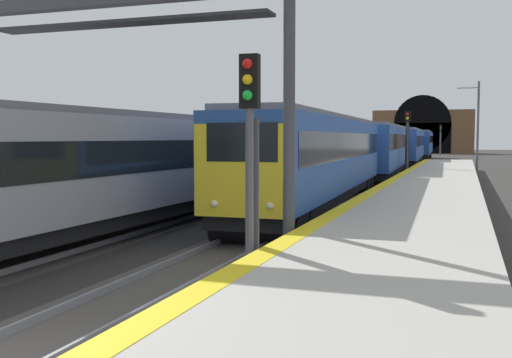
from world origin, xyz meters
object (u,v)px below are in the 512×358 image
object	(u,v)px
railway_signal_near	(250,150)
railway_signal_mid	(407,140)
overhead_signal_gantry	(127,56)
train_adjacent_platform	(221,157)
railway_signal_far	(440,137)
train_main_approaching	(396,146)
catenary_mast_near	(478,125)

from	to	relation	value
railway_signal_near	railway_signal_mid	xyz separation A→B (m)	(34.02, 0.00, 0.05)
overhead_signal_gantry	train_adjacent_platform	bearing A→B (deg)	10.81
railway_signal_far	overhead_signal_gantry	distance (m)	93.30
train_adjacent_platform	railway_signal_near	world-z (taller)	train_adjacent_platform
train_adjacent_platform	railway_signal_mid	xyz separation A→B (m)	(19.70, -6.48, 0.69)
railway_signal_mid	railway_signal_near	bearing A→B (deg)	0.00
train_main_approaching	railway_signal_far	distance (m)	50.11
train_main_approaching	train_adjacent_platform	bearing A→B (deg)	-9.86
train_adjacent_platform	catenary_mast_near	xyz separation A→B (m)	(35.62, -11.51, 2.04)
train_main_approaching	train_adjacent_platform	size ratio (longest dim) A/B	1.97
train_main_approaching	railway_signal_far	world-z (taller)	railway_signal_far
railway_signal_near	overhead_signal_gantry	xyz separation A→B (m)	(2.54, 4.23, 2.31)
overhead_signal_gantry	railway_signal_far	bearing A→B (deg)	-2.60
train_adjacent_platform	railway_signal_mid	world-z (taller)	railway_signal_mid
catenary_mast_near	train_main_approaching	bearing A→B (deg)	121.33
railway_signal_near	overhead_signal_gantry	world-z (taller)	overhead_signal_gantry
railway_signal_far	train_adjacent_platform	bearing A→B (deg)	-4.55
railway_signal_near	railway_signal_mid	distance (m)	34.02
railway_signal_near	overhead_signal_gantry	distance (m)	5.45
railway_signal_near	railway_signal_mid	world-z (taller)	railway_signal_mid
railway_signal_near	railway_signal_far	world-z (taller)	railway_signal_far
train_adjacent_platform	railway_signal_near	distance (m)	15.73
train_main_approaching	railway_signal_mid	bearing A→B (deg)	7.94
train_adjacent_platform	railway_signal_mid	bearing A→B (deg)	162.89
train_main_approaching	railway_signal_mid	xyz separation A→B (m)	(-11.64, -1.98, 0.60)
railway_signal_mid	railway_signal_far	xyz separation A→B (m)	(61.70, -0.00, 0.24)
railway_signal_near	catenary_mast_near	xyz separation A→B (m)	(49.94, -5.03, 1.41)
railway_signal_far	overhead_signal_gantry	bearing A→B (deg)	-2.60
railway_signal_far	overhead_signal_gantry	world-z (taller)	overhead_signal_gantry
train_main_approaching	railway_signal_far	size ratio (longest dim) A/B	15.89
train_adjacent_platform	overhead_signal_gantry	size ratio (longest dim) A/B	4.80
railway_signal_far	catenary_mast_near	size ratio (longest dim) A/B	0.63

